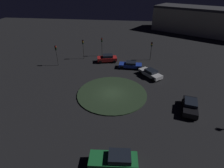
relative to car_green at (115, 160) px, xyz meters
name	(u,v)px	position (x,y,z in m)	size (l,w,h in m)	color
ground_plane	(112,94)	(-1.88, 12.30, -0.82)	(118.16, 118.16, 0.00)	black
roundabout_island	(112,93)	(-1.88, 12.30, -0.74)	(10.72, 10.72, 0.16)	#263823
car_green	(115,160)	(0.00, 0.00, 0.00)	(4.64, 2.31, 1.58)	#1E7238
car_red	(107,58)	(-4.57, 24.71, 0.01)	(4.42, 2.90, 1.60)	red
car_black	(190,106)	(8.96, 9.58, -0.05)	(2.76, 4.49, 1.47)	black
car_silver	(150,73)	(4.25, 18.88, -0.08)	(4.33, 4.65, 1.43)	silver
car_blue	(130,65)	(0.51, 22.18, -0.11)	(4.49, 2.10, 1.33)	#1E38A5
traffic_light_northeast	(151,47)	(4.65, 27.03, 2.03)	(0.36, 0.39, 4.01)	#2D2D2D
traffic_light_northwest	(56,52)	(-14.29, 21.51, 2.18)	(0.39, 0.37, 4.22)	#2D2D2D
traffic_light_northwest_near	(83,46)	(-9.97, 25.75, 2.23)	(0.37, 0.40, 4.29)	#2D2D2D
traffic_light_north	(102,43)	(-6.28, 28.03, 2.18)	(0.35, 0.39, 4.22)	#2D2D2D
store_building	(202,21)	(22.08, 53.11, 3.19)	(31.11, 23.65, 8.02)	#B7B299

